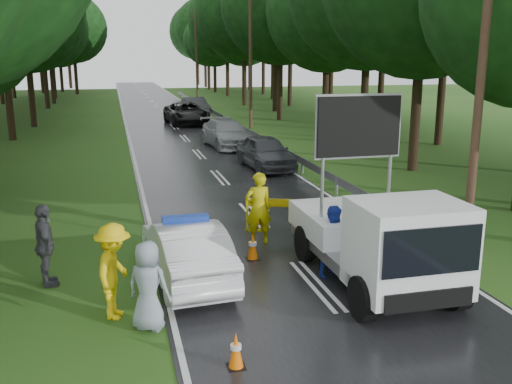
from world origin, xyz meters
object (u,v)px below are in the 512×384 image
object	(u,v)px
queue_car_third	(186,113)
queue_car_fourth	(195,107)
barrier	(288,208)
queue_car_second	(227,134)
officer	(259,208)
civilian	(335,241)
queue_car_first	(265,152)
work_truck	(379,239)
police_sedan	(186,251)

from	to	relation	value
queue_car_third	queue_car_fourth	xyz separation A→B (m)	(1.52, 6.00, -0.04)
barrier	queue_car_second	distance (m)	16.32
queue_car_fourth	queue_car_second	bearing A→B (deg)	-98.68
officer	queue_car_second	distance (m)	17.16
civilian	queue_car_first	size ratio (longest dim) A/B	0.38
queue_car_first	queue_car_fourth	distance (m)	23.95
work_truck	barrier	distance (m)	4.37
police_sedan	work_truck	bearing A→B (deg)	155.96
queue_car_first	officer	bearing A→B (deg)	-110.42
queue_car_second	police_sedan	bearing A→B (deg)	-109.18
queue_car_second	queue_car_fourth	bearing A→B (deg)	82.49
civilian	queue_car_first	distance (m)	13.16
civilian	queue_car_fourth	world-z (taller)	civilian
barrier	queue_car_third	distance (m)	27.57
civilian	queue_car_fourth	distance (m)	37.04
barrier	queue_car_fourth	size ratio (longest dim) A/B	0.49
work_truck	queue_car_third	world-z (taller)	work_truck
queue_car_fourth	officer	bearing A→B (deg)	-101.69
civilian	queue_car_third	world-z (taller)	civilian
officer	queue_car_fourth	world-z (taller)	officer
queue_car_second	civilian	bearing A→B (deg)	-99.08
queue_car_first	queue_car_second	xyz separation A→B (m)	(-0.50, 6.64, -0.00)
police_sedan	work_truck	size ratio (longest dim) A/B	0.83
work_truck	queue_car_fourth	distance (m)	37.87
queue_car_third	queue_car_fourth	size ratio (longest dim) A/B	1.25
officer	queue_car_fourth	distance (m)	34.43
queue_car_first	queue_car_fourth	xyz separation A→B (m)	(0.18, 23.95, 0.02)
queue_car_first	civilian	bearing A→B (deg)	-102.29
police_sedan	barrier	distance (m)	4.38
queue_car_second	queue_car_third	distance (m)	11.34
police_sedan	civilian	world-z (taller)	civilian
work_truck	queue_car_fourth	world-z (taller)	work_truck
police_sedan	civilian	size ratio (longest dim) A/B	2.55
police_sedan	queue_car_second	xyz separation A→B (m)	(4.73, 19.11, 0.06)
officer	queue_car_third	bearing A→B (deg)	-91.58
officer	queue_car_third	world-z (taller)	officer
officer	queue_car_first	world-z (taller)	officer
police_sedan	queue_car_fourth	distance (m)	36.82
barrier	civilian	distance (m)	3.43
queue_car_third	officer	bearing A→B (deg)	-96.93
queue_car_first	queue_car_third	xyz separation A→B (m)	(-1.35, 17.95, 0.06)
civilian	queue_car_first	xyz separation A→B (m)	(1.80, 13.04, -0.09)
police_sedan	officer	distance (m)	3.12
officer	queue_car_second	size ratio (longest dim) A/B	0.39
police_sedan	queue_car_second	bearing A→B (deg)	-108.84
police_sedan	queue_car_third	distance (m)	30.67
queue_car_first	queue_car_fourth	size ratio (longest dim) A/B	0.94
queue_car_second	officer	bearing A→B (deg)	-103.55
civilian	queue_car_second	bearing A→B (deg)	58.61
work_truck	police_sedan	bearing A→B (deg)	160.67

